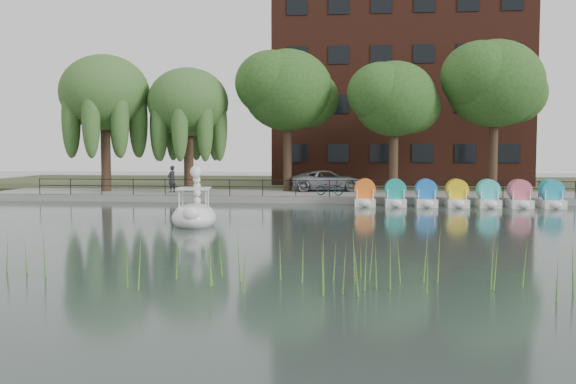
% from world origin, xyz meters
% --- Properties ---
extents(ground_plane, '(120.00, 120.00, 0.00)m').
position_xyz_m(ground_plane, '(0.00, 0.00, 0.00)').
color(ground_plane, '#384744').
extents(promenade, '(40.00, 6.00, 0.40)m').
position_xyz_m(promenade, '(0.00, 16.00, 0.20)').
color(promenade, gray).
rests_on(promenade, ground_plane).
extents(kerb, '(40.00, 0.25, 0.40)m').
position_xyz_m(kerb, '(0.00, 13.05, 0.20)').
color(kerb, gray).
rests_on(kerb, ground_plane).
extents(land_strip, '(60.00, 22.00, 0.36)m').
position_xyz_m(land_strip, '(0.00, 30.00, 0.18)').
color(land_strip, '#47512D').
rests_on(land_strip, ground_plane).
extents(railing, '(32.00, 0.05, 1.00)m').
position_xyz_m(railing, '(0.00, 13.25, 1.15)').
color(railing, black).
rests_on(railing, promenade).
extents(apartment_building, '(20.00, 10.07, 18.00)m').
position_xyz_m(apartment_building, '(7.00, 29.97, 9.36)').
color(apartment_building, '#4C1E16').
rests_on(apartment_building, land_strip).
extents(willow_left, '(5.88, 5.88, 9.01)m').
position_xyz_m(willow_left, '(-13.00, 16.50, 6.87)').
color(willow_left, '#473323').
rests_on(willow_left, promenade).
extents(willow_mid, '(5.32, 5.32, 8.15)m').
position_xyz_m(willow_mid, '(-7.50, 17.00, 6.25)').
color(willow_mid, '#473323').
rests_on(willow_mid, promenade).
extents(broadleaf_center, '(6.00, 6.00, 9.25)m').
position_xyz_m(broadleaf_center, '(-1.00, 18.00, 7.06)').
color(broadleaf_center, '#473323').
rests_on(broadleaf_center, promenade).
extents(broadleaf_right, '(5.40, 5.40, 8.32)m').
position_xyz_m(broadleaf_right, '(6.00, 17.50, 6.39)').
color(broadleaf_right, '#473323').
rests_on(broadleaf_right, promenade).
extents(broadleaf_far, '(6.30, 6.30, 9.71)m').
position_xyz_m(broadleaf_far, '(12.50, 18.50, 7.40)').
color(broadleaf_far, '#473323').
rests_on(broadleaf_far, promenade).
extents(minivan, '(3.48, 6.04, 1.59)m').
position_xyz_m(minivan, '(1.72, 18.13, 1.19)').
color(minivan, gray).
rests_on(minivan, promenade).
extents(bicycle, '(1.10, 1.82, 1.00)m').
position_xyz_m(bicycle, '(1.98, 14.25, 0.90)').
color(bicycle, gray).
rests_on(bicycle, promenade).
extents(pedestrian, '(0.74, 0.85, 1.98)m').
position_xyz_m(pedestrian, '(-8.32, 15.83, 1.39)').
color(pedestrian, black).
rests_on(pedestrian, promenade).
extents(swan_boat, '(2.29, 3.22, 2.52)m').
position_xyz_m(swan_boat, '(-3.30, 1.93, 0.55)').
color(swan_boat, white).
rests_on(swan_boat, ground_plane).
extents(pedal_boat_row, '(11.35, 1.70, 1.40)m').
position_xyz_m(pedal_boat_row, '(9.17, 11.80, 0.61)').
color(pedal_boat_row, white).
rests_on(pedal_boat_row, ground_plane).
extents(reed_bank, '(24.00, 2.40, 1.20)m').
position_xyz_m(reed_bank, '(2.00, -9.50, 0.60)').
color(reed_bank, '#669938').
rests_on(reed_bank, ground_plane).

